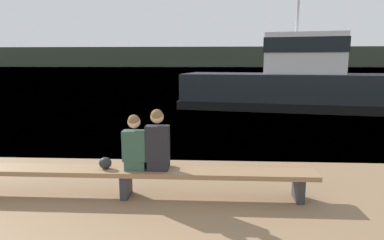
# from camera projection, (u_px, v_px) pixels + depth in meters

# --- Properties ---
(water_surface) EXTENTS (240.00, 240.00, 0.00)m
(water_surface) POSITION_uv_depth(u_px,v_px,m) (207.00, 68.00, 126.21)
(water_surface) COLOR teal
(water_surface) RESTS_ON ground
(far_shoreline) EXTENTS (600.00, 12.00, 9.25)m
(far_shoreline) POSITION_uv_depth(u_px,v_px,m) (208.00, 57.00, 163.72)
(far_shoreline) COLOR #384233
(far_shoreline) RESTS_ON ground
(bench_main) EXTENTS (6.42, 0.50, 0.48)m
(bench_main) POSITION_uv_depth(u_px,v_px,m) (126.00, 174.00, 5.83)
(bench_main) COLOR #8E6B47
(bench_main) RESTS_ON ground
(person_left) EXTENTS (0.39, 0.43, 0.95)m
(person_left) POSITION_uv_depth(u_px,v_px,m) (135.00, 146.00, 5.74)
(person_left) COLOR #2D4C3D
(person_left) RESTS_ON bench_main
(person_right) EXTENTS (0.39, 0.43, 1.04)m
(person_right) POSITION_uv_depth(u_px,v_px,m) (158.00, 143.00, 5.71)
(person_right) COLOR black
(person_right) RESTS_ON bench_main
(shopping_bag) EXTENTS (0.21, 0.19, 0.20)m
(shopping_bag) POSITION_uv_depth(u_px,v_px,m) (105.00, 163.00, 5.83)
(shopping_bag) COLOR #232328
(shopping_bag) RESTS_ON bench_main
(tugboat_red) EXTENTS (11.20, 5.55, 7.11)m
(tugboat_red) POSITION_uv_depth(u_px,v_px,m) (293.00, 85.00, 16.84)
(tugboat_red) COLOR black
(tugboat_red) RESTS_ON water_surface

